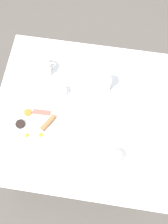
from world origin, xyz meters
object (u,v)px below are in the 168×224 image
(creamer_jug, at_px, (62,92))
(napkin_folded, at_px, (142,139))
(spoon_for_tea, at_px, (125,98))
(fork_by_plate, at_px, (36,170))
(knife_by_plate, at_px, (125,65))
(teapot_near, at_px, (42,69))
(teacup_with_saucer_left, at_px, (160,94))
(breakfast_plate, at_px, (35,124))
(teacup_with_saucer_right, at_px, (114,158))
(water_glass_tall, at_px, (104,84))

(creamer_jug, relative_size, napkin_folded, 0.41)
(napkin_folded, distance_m, spoon_for_tea, 0.27)
(fork_by_plate, relative_size, knife_by_plate, 0.99)
(teapot_near, distance_m, teacup_with_saucer_left, 0.75)
(breakfast_plate, relative_size, teacup_with_saucer_left, 2.37)
(fork_by_plate, bearing_deg, spoon_for_tea, -41.59)
(creamer_jug, height_order, knife_by_plate, creamer_jug)
(breakfast_plate, xyz_separation_m, teacup_with_saucer_left, (0.31, -0.73, 0.02))
(napkin_folded, xyz_separation_m, spoon_for_tea, (0.24, 0.12, -0.00))
(teapot_near, height_order, knife_by_plate, teapot_near)
(teacup_with_saucer_right, bearing_deg, fork_by_plate, 106.32)
(fork_by_plate, height_order, spoon_for_tea, same)
(teapot_near, bearing_deg, creamer_jug, 103.30)
(creamer_jug, relative_size, spoon_for_tea, 0.52)
(water_glass_tall, distance_m, napkin_folded, 0.40)
(teacup_with_saucer_right, relative_size, fork_by_plate, 0.82)
(teapot_near, bearing_deg, teacup_with_saucer_left, 140.77)
(knife_by_plate, bearing_deg, teacup_with_saucer_right, 179.48)
(teapot_near, xyz_separation_m, knife_by_plate, (0.14, -0.52, -0.04))
(teacup_with_saucer_left, bearing_deg, fork_by_plate, 130.40)
(teacup_with_saucer_left, height_order, water_glass_tall, water_glass_tall)
(knife_by_plate, bearing_deg, breakfast_plate, 134.79)
(water_glass_tall, height_order, creamer_jug, water_glass_tall)
(fork_by_plate, distance_m, knife_by_plate, 0.87)
(creamer_jug, bearing_deg, teapot_near, 48.91)
(napkin_folded, distance_m, fork_by_plate, 0.64)
(water_glass_tall, relative_size, fork_by_plate, 0.69)
(teacup_with_saucer_right, height_order, fork_by_plate, teacup_with_saucer_right)
(teapot_near, height_order, water_glass_tall, same)
(fork_by_plate, xyz_separation_m, spoon_for_tea, (0.51, -0.46, 0.00))
(fork_by_plate, bearing_deg, teapot_near, 7.71)
(teacup_with_saucer_left, distance_m, fork_by_plate, 0.88)
(teacup_with_saucer_right, xyz_separation_m, creamer_jug, (0.36, 0.37, -0.00))
(creamer_jug, bearing_deg, breakfast_plate, 151.78)
(teacup_with_saucer_right, bearing_deg, spoon_for_tea, -3.95)
(teacup_with_saucer_left, xyz_separation_m, creamer_jug, (-0.08, 0.60, -0.00))
(spoon_for_tea, bearing_deg, teapot_near, 79.37)
(teacup_with_saucer_left, relative_size, creamer_jug, 1.65)
(teacup_with_saucer_left, xyz_separation_m, napkin_folded, (-0.30, 0.09, -0.02))
(teacup_with_saucer_left, relative_size, teacup_with_saucer_right, 1.00)
(teacup_with_saucer_left, xyz_separation_m, spoon_for_tea, (-0.05, 0.21, -0.03))
(teacup_with_saucer_right, xyz_separation_m, spoon_for_tea, (0.39, -0.03, -0.03))
(water_glass_tall, xyz_separation_m, fork_by_plate, (-0.56, 0.32, -0.05))
(water_glass_tall, xyz_separation_m, knife_by_plate, (0.19, -0.12, -0.05))
(water_glass_tall, bearing_deg, creamer_jug, 106.42)
(teacup_with_saucer_right, bearing_deg, teapot_near, 46.32)
(creamer_jug, bearing_deg, knife_by_plate, -54.70)
(fork_by_plate, bearing_deg, teacup_with_saucer_left, -49.60)
(teapot_near, relative_size, knife_by_plate, 0.97)
(creamer_jug, distance_m, spoon_for_tea, 0.40)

